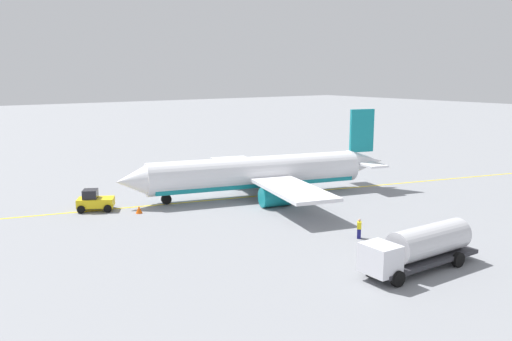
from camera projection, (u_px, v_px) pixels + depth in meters
The scene contains 7 objects.
ground_plane at pixel (256, 196), 60.37m from camera, with size 400.00×400.00×0.00m, color gray.
airplane at pixel (260, 173), 60.07m from camera, with size 32.20×27.58×9.60m.
fuel_tanker at pixel (420, 247), 37.53m from camera, with size 10.36×3.08×3.15m.
pushback_tug at pixel (95, 201), 53.96m from camera, with size 4.12×3.63×2.20m.
refueling_worker at pixel (359, 229), 44.90m from camera, with size 0.63×0.62×1.71m.
safety_cone_nose at pixel (139, 210), 52.99m from camera, with size 0.67×0.67×0.75m, color #F2590F.
taxi_line_marking at pixel (256, 196), 60.37m from camera, with size 80.44×0.30×0.01m, color yellow.
Camera 1 is at (34.42, 47.69, 13.93)m, focal length 36.98 mm.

